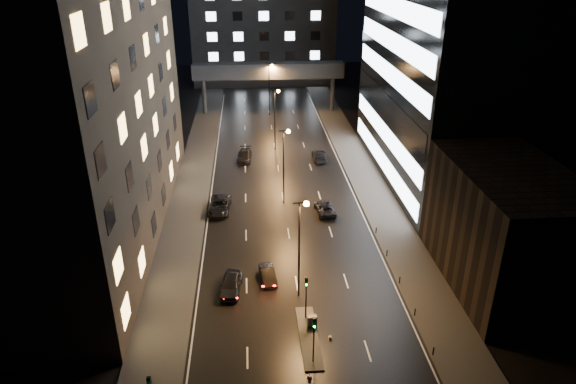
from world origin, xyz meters
name	(u,v)px	position (x,y,z in m)	size (l,w,h in m)	color
ground	(278,168)	(0.00, 40.00, 0.00)	(160.00, 160.00, 0.00)	black
sidewalk_left	(193,184)	(-12.50, 35.00, 0.07)	(5.00, 110.00, 0.15)	#383533
sidewalk_right	(366,178)	(12.50, 35.00, 0.07)	(5.00, 110.00, 0.15)	#383533
building_left	(72,57)	(-22.50, 24.00, 20.00)	(15.00, 48.00, 40.00)	#2D2319
building_right_low	(505,228)	(20.00, 9.00, 6.00)	(10.00, 18.00, 12.00)	black
building_right_glass	(470,15)	(25.00, 36.00, 22.50)	(20.00, 36.00, 45.00)	black
building_far	(263,30)	(0.00, 98.00, 12.50)	(34.00, 14.00, 25.00)	#333335
skybridge	(268,71)	(0.00, 70.00, 8.34)	(30.00, 3.00, 10.00)	#333335
median_island	(309,337)	(0.30, 2.00, 0.07)	(1.60, 8.00, 0.15)	#383533
traffic_signal_near	(306,291)	(0.30, 4.49, 3.09)	(0.28, 0.34, 4.40)	black
traffic_signal_far	(314,333)	(0.30, -1.01, 3.09)	(0.28, 0.34, 4.40)	black
bollard_row	(407,296)	(10.20, 6.50, 0.45)	(0.12, 25.12, 0.90)	black
streetlight_near	(301,237)	(0.16, 8.00, 6.50)	(1.45, 0.50, 10.15)	black
streetlight_mid_a	(285,157)	(0.16, 28.00, 6.50)	(1.45, 0.50, 10.15)	black
streetlight_mid_b	(276,112)	(0.16, 48.00, 6.50)	(1.45, 0.50, 10.15)	black
streetlight_far	(270,83)	(0.16, 68.00, 6.50)	(1.45, 0.50, 10.15)	black
car_away_a	(231,284)	(-6.49, 9.20, 0.80)	(1.89, 4.69, 1.60)	black
car_away_b	(268,274)	(-2.84, 10.85, 0.65)	(1.37, 3.93, 1.29)	black
car_away_c	(219,206)	(-8.32, 26.37, 0.80)	(2.65, 5.75, 1.60)	black
car_away_d	(245,156)	(-5.09, 43.77, 0.76)	(2.14, 5.26, 1.53)	black
car_toward_a	(325,208)	(4.99, 24.89, 0.65)	(2.15, 4.66, 1.29)	black
car_toward_b	(319,155)	(6.75, 42.99, 0.73)	(2.05, 5.04, 1.46)	black
utility_cabinet	(312,321)	(0.70, 3.30, 0.70)	(0.85, 0.46, 1.10)	#4B4B4D
cone_a	(310,376)	(-0.18, -2.62, 0.24)	(0.41, 0.41, 0.49)	#FF4A0D
cone_b	(330,337)	(2.10, 1.64, 0.24)	(0.32, 0.32, 0.47)	orange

